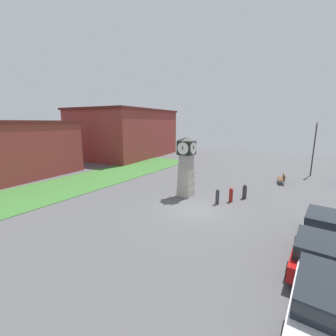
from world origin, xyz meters
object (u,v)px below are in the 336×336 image
(bollard_mid_row, at_px, (231,195))
(bollard_far_row, at_px, (217,197))
(car_by_building, at_px, (324,227))
(clock_tower, at_px, (186,166))
(car_navy_sedan, at_px, (332,303))
(bollard_near_tower, at_px, (245,191))
(car_near_tower, at_px, (318,254))
(bench, at_px, (282,178))
(street_lamp_far_side, at_px, (314,145))

(bollard_mid_row, distance_m, bollard_far_row, 1.22)
(bollard_far_row, height_order, car_by_building, car_by_building)
(clock_tower, distance_m, car_navy_sedan, 12.48)
(car_navy_sedan, bearing_deg, bollard_near_tower, 26.00)
(car_near_tower, bearing_deg, car_navy_sedan, -173.96)
(bollard_mid_row, height_order, bench, bollard_mid_row)
(bollard_mid_row, bearing_deg, bollard_near_tower, -26.90)
(bollard_mid_row, distance_m, bench, 8.19)
(clock_tower, relative_size, car_navy_sedan, 1.03)
(car_navy_sedan, height_order, car_by_building, car_navy_sedan)
(clock_tower, height_order, car_navy_sedan, clock_tower)
(car_by_building, xyz_separation_m, bench, (10.98, 3.01, -0.27))
(clock_tower, xyz_separation_m, street_lamp_far_side, (13.72, -8.46, 0.97))
(clock_tower, relative_size, street_lamp_far_side, 0.80)
(bollard_near_tower, relative_size, bench, 0.67)
(clock_tower, relative_size, bollard_near_tower, 4.21)
(bollard_near_tower, relative_size, street_lamp_far_side, 0.19)
(bollard_mid_row, height_order, car_near_tower, car_near_tower)
(bollard_near_tower, relative_size, car_by_building, 0.28)
(bollard_mid_row, relative_size, car_by_building, 0.26)
(bollard_near_tower, relative_size, bollard_mid_row, 1.04)
(car_near_tower, height_order, bench, car_near_tower)
(bollard_near_tower, xyz_separation_m, car_navy_sedan, (-10.17, -4.96, 0.24))
(bollard_far_row, xyz_separation_m, street_lamp_far_side, (14.20, -5.62, 2.88))
(bollard_far_row, distance_m, car_by_building, 6.68)
(bench, bearing_deg, clock_tower, 143.48)
(car_by_building, relative_size, street_lamp_far_side, 0.69)
(bollard_mid_row, height_order, street_lamp_far_side, street_lamp_far_side)
(bollard_near_tower, distance_m, car_near_tower, 8.70)
(clock_tower, bearing_deg, bollard_far_row, -99.67)
(bollard_near_tower, bearing_deg, car_by_building, -132.49)
(bollard_far_row, relative_size, car_by_building, 0.27)
(car_navy_sedan, relative_size, street_lamp_far_side, 0.78)
(bollard_near_tower, distance_m, bollard_far_row, 2.69)
(bench, bearing_deg, bollard_near_tower, 163.21)
(car_navy_sedan, bearing_deg, street_lamp_far_side, 1.79)
(bollard_near_tower, height_order, bench, bollard_near_tower)
(car_navy_sedan, bearing_deg, car_near_tower, 6.04)
(bollard_far_row, xyz_separation_m, bench, (8.77, -3.30, -0.04))
(bollard_mid_row, bearing_deg, street_lamp_far_side, -20.51)
(bollard_far_row, bearing_deg, bench, -20.59)
(bollard_near_tower, height_order, car_navy_sedan, car_navy_sedan)
(car_navy_sedan, relative_size, car_by_building, 1.13)
(bollard_near_tower, height_order, bollard_mid_row, bollard_near_tower)
(bollard_mid_row, height_order, car_by_building, car_by_building)
(bollard_near_tower, xyz_separation_m, bollard_far_row, (-2.33, 1.35, -0.00))
(bollard_near_tower, xyz_separation_m, car_by_building, (-4.54, -4.95, 0.22))
(bollard_far_row, relative_size, street_lamp_far_side, 0.19)
(clock_tower, xyz_separation_m, bollard_near_tower, (1.84, -4.19, -1.91))
(car_by_building, bearing_deg, car_near_tower, 174.01)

